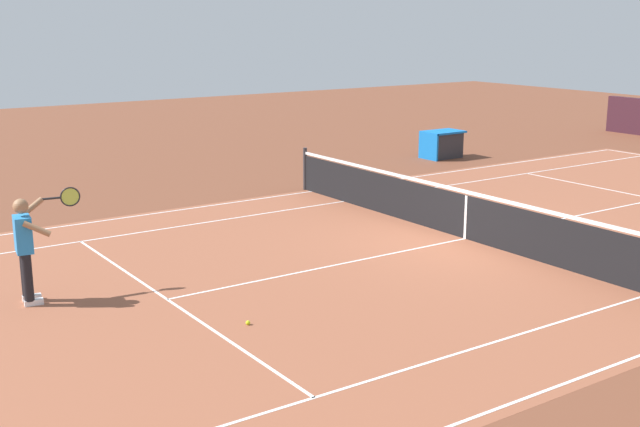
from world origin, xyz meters
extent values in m
plane|color=brown|center=(0.00, 0.00, 0.00)|extent=(60.00, 60.00, 0.00)
cube|color=#935138|center=(0.00, 0.00, 0.00)|extent=(24.20, 11.40, 0.00)
cube|color=white|center=(0.00, -5.50, 0.00)|extent=(23.80, 0.05, 0.01)
cube|color=white|center=(0.00, -4.11, 0.00)|extent=(23.80, 0.05, 0.01)
cube|color=white|center=(6.40, 0.00, 0.00)|extent=(0.05, 8.22, 0.01)
cube|color=white|center=(0.00, 0.00, 0.00)|extent=(12.80, 0.05, 0.01)
cylinder|color=#2D2D33|center=(0.00, -5.80, 0.54)|extent=(0.10, 0.10, 1.08)
cube|color=black|center=(0.00, 0.00, 0.44)|extent=(0.02, 11.60, 0.88)
cube|color=white|center=(0.00, 0.00, 0.95)|extent=(0.04, 11.60, 0.06)
cube|color=white|center=(0.00, 0.00, 0.44)|extent=(0.04, 0.06, 0.88)
cylinder|color=black|center=(8.25, -0.93, 0.45)|extent=(0.15, 0.15, 0.74)
cube|color=white|center=(8.19, -0.92, 0.04)|extent=(0.29, 0.15, 0.09)
cylinder|color=black|center=(8.21, -1.17, 0.45)|extent=(0.15, 0.15, 0.74)
cube|color=white|center=(8.15, -1.16, 0.04)|extent=(0.29, 0.15, 0.09)
cube|color=#2884D1|center=(8.23, -1.05, 1.10)|extent=(0.29, 0.41, 0.56)
sphere|color=#9E704C|center=(8.23, -1.05, 1.53)|extent=(0.23, 0.23, 0.23)
cylinder|color=#9E704C|center=(8.10, -0.75, 1.23)|extent=(0.41, 0.27, 0.26)
cylinder|color=#9E704C|center=(8.02, -1.30, 1.43)|extent=(0.43, 0.16, 0.30)
cylinder|color=#232326|center=(7.69, -1.32, 1.54)|extent=(0.28, 0.08, 0.04)
torus|color=#232326|center=(7.41, -1.27, 1.54)|extent=(0.31, 0.07, 0.31)
cylinder|color=#C6D84C|center=(7.41, -1.27, 1.54)|extent=(0.27, 0.05, 0.27)
sphere|color=#CCE01E|center=(5.89, 1.66, 0.03)|extent=(0.07, 0.07, 0.07)
cube|color=#2D2D33|center=(-6.25, -7.44, 0.40)|extent=(1.10, 0.70, 0.80)
cube|color=blue|center=(-6.25, -7.44, 0.82)|extent=(1.24, 0.84, 0.06)
cube|color=blue|center=(-5.65, -7.44, 0.42)|extent=(0.06, 0.84, 0.84)
camera|label=1|loc=(11.25, 11.32, 4.28)|focal=45.86mm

